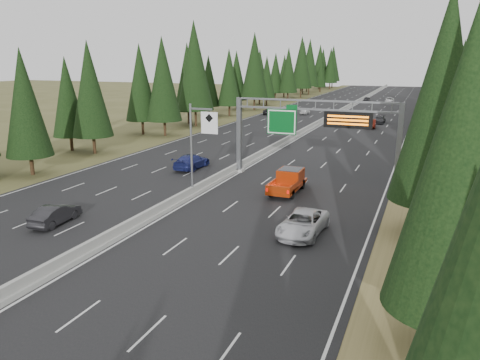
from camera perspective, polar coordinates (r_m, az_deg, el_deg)
name	(u,v)px	position (r m, az deg, el deg)	size (l,w,h in m)	color
road	(325,121)	(92.39, 10.33, 7.06)	(32.00, 260.00, 0.08)	black
shoulder_right	(424,126)	(90.52, 21.48, 6.14)	(3.60, 260.00, 0.06)	olive
shoulder_left	(240,117)	(97.53, -0.03, 7.67)	(3.60, 260.00, 0.06)	#474721
median_barrier	(325,119)	(92.35, 10.34, 7.29)	(0.70, 260.00, 0.85)	gray
sign_gantry	(321,127)	(46.12, 9.83, 6.34)	(16.75, 0.98, 7.80)	slate
hov_sign_pole	(197,144)	(39.70, -5.24, 4.39)	(2.80, 0.50, 8.00)	slate
tree_row_right	(458,75)	(83.64, 25.03, 11.52)	(11.72, 242.48, 18.59)	black
tree_row_left	(223,72)	(98.63, -2.09, 13.03)	(11.97, 241.92, 18.56)	black
silver_minivan	(303,223)	(32.19, 7.67, -5.25)	(2.56, 5.54, 1.54)	silver
red_pickup	(289,179)	(42.32, 6.00, 0.08)	(2.15, 6.02, 1.96)	black
car_ahead_green	(354,123)	(85.31, 13.70, 6.82)	(1.79, 4.44, 1.51)	#14582C
car_ahead_dkred	(371,124)	(84.85, 15.68, 6.65)	(1.58, 4.53, 1.49)	#61160D
car_ahead_dkgrey	(379,120)	(91.41, 16.64, 7.07)	(1.91, 4.71, 1.37)	black
car_ahead_white	(390,100)	(135.86, 17.78, 9.25)	(2.38, 5.16, 1.43)	silver
car_ahead_far	(367,100)	(135.86, 15.17, 9.45)	(1.74, 4.33, 1.47)	black
car_onc_near	(55,214)	(36.45, -21.58, -3.90)	(1.49, 4.29, 1.41)	black
car_onc_blue	(192,161)	(51.18, -5.92, 2.27)	(2.21, 5.44, 1.58)	navy
car_onc_white	(305,111)	(103.26, 7.92, 8.32)	(1.58, 3.92, 1.34)	silver
car_onc_far	(271,111)	(102.52, 3.74, 8.40)	(2.34, 5.07, 1.41)	black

